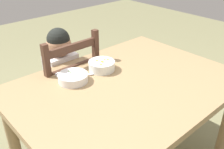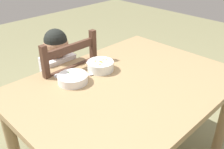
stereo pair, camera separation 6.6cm
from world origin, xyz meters
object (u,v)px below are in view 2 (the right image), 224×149
object	(u,v)px
dining_table	(126,97)
dining_chair	(63,95)
bowl_of_carrots	(100,66)
spoon	(94,74)
child_figure	(61,74)
bowl_of_peas	(73,78)

from	to	relation	value
dining_table	dining_chair	world-z (taller)	dining_chair
bowl_of_carrots	dining_chair	bearing A→B (deg)	110.17
bowl_of_carrots	spoon	xyz separation A→B (m)	(-0.07, -0.01, -0.03)
dining_table	bowl_of_carrots	size ratio (longest dim) A/B	7.81
dining_table	child_figure	xyz separation A→B (m)	(-0.11, 0.52, -0.00)
dining_chair	spoon	size ratio (longest dim) A/B	7.09
dining_chair	bowl_of_carrots	distance (m)	0.44
dining_table	bowl_of_peas	bearing A→B (deg)	134.01
spoon	bowl_of_carrots	bearing A→B (deg)	11.42
bowl_of_carrots	bowl_of_peas	bearing A→B (deg)	179.98
child_figure	bowl_of_carrots	size ratio (longest dim) A/B	5.69
dining_chair	spoon	xyz separation A→B (m)	(0.04, -0.31, 0.28)
dining_table	bowl_of_peas	distance (m)	0.34
dining_chair	child_figure	distance (m)	0.18
child_figure	bowl_of_peas	bearing A→B (deg)	-110.61
dining_chair	child_figure	xyz separation A→B (m)	(-0.00, -0.01, 0.18)
dining_table	bowl_of_peas	xyz separation A→B (m)	(-0.22, 0.23, 0.12)
dining_table	spoon	size ratio (longest dim) A/B	9.89
bowl_of_carrots	spoon	size ratio (longest dim) A/B	1.27
bowl_of_carrots	dining_table	bearing A→B (deg)	-89.63
bowl_of_peas	bowl_of_carrots	distance (m)	0.22
dining_chair	bowl_of_carrots	bearing A→B (deg)	-69.83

